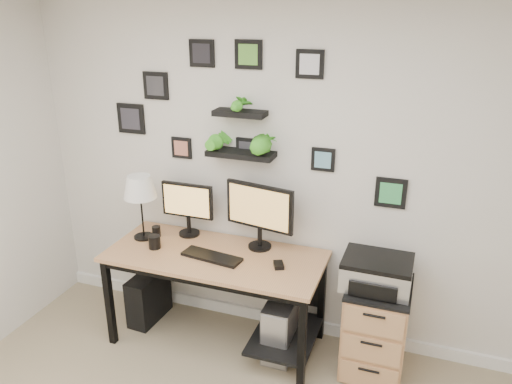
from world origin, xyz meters
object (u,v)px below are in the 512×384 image
at_px(monitor_right, 259,211).
at_px(table_lamp, 140,188).
at_px(desk, 222,268).
at_px(file_cabinet, 376,327).
at_px(mug, 154,242).
at_px(pc_tower_grey, 282,325).
at_px(monitor_left, 188,205).
at_px(printer, 377,272).
at_px(pc_tower_black, 149,297).

distance_m(monitor_right, table_lamp, 0.93).
bearing_deg(desk, file_cabinet, 2.90).
bearing_deg(table_lamp, file_cabinet, 0.70).
xyz_separation_m(table_lamp, mug, (0.17, -0.13, -0.36)).
relative_size(table_lamp, pc_tower_grey, 1.12).
bearing_deg(pc_tower_grey, monitor_right, 145.81).
bearing_deg(monitor_left, file_cabinet, -5.36).
relative_size(monitor_right, table_lamp, 1.05).
height_order(mug, pc_tower_grey, mug).
bearing_deg(monitor_right, pc_tower_grey, -34.19).
xyz_separation_m(monitor_left, printer, (1.48, -0.15, -0.23)).
xyz_separation_m(mug, pc_tower_black, (-0.18, 0.13, -0.60)).
bearing_deg(pc_tower_black, pc_tower_grey, 2.11).
relative_size(mug, pc_tower_grey, 0.22).
bearing_deg(pc_tower_black, file_cabinet, 4.20).
distance_m(monitor_right, printer, 0.93).
relative_size(desk, mug, 15.94).
height_order(monitor_left, monitor_right, monitor_right).
distance_m(monitor_right, pc_tower_grey, 0.87).
bearing_deg(file_cabinet, pc_tower_black, -179.43).
height_order(mug, file_cabinet, mug).
bearing_deg(monitor_left, table_lamp, -152.10).
relative_size(pc_tower_black, printer, 0.88).
relative_size(monitor_left, file_cabinet, 0.64).
bearing_deg(desk, printer, 2.54).
xyz_separation_m(monitor_left, file_cabinet, (1.51, -0.14, -0.67)).
bearing_deg(mug, pc_tower_black, 143.52).
bearing_deg(printer, file_cabinet, 16.84).
bearing_deg(mug, printer, 5.04).
bearing_deg(printer, mug, -174.96).
bearing_deg(desk, mug, -169.45).
xyz_separation_m(monitor_left, pc_tower_grey, (0.84, -0.19, -0.78)).
relative_size(monitor_left, pc_tower_grey, 0.94).
height_order(monitor_left, printer, monitor_left).
xyz_separation_m(mug, file_cabinet, (1.65, 0.15, -0.47)).
relative_size(monitor_right, printer, 1.17).
xyz_separation_m(table_lamp, pc_tower_black, (-0.01, 0.00, -0.96)).
xyz_separation_m(desk, mug, (-0.50, -0.09, 0.17)).
xyz_separation_m(pc_tower_black, file_cabinet, (1.83, 0.02, 0.13)).
relative_size(mug, file_cabinet, 0.15).
bearing_deg(desk, pc_tower_black, 176.66).
xyz_separation_m(pc_tower_black, pc_tower_grey, (1.16, -0.03, 0.02)).
bearing_deg(pc_tower_grey, desk, -178.92).
bearing_deg(mug, table_lamp, 143.16).
bearing_deg(file_cabinet, table_lamp, -179.30).
xyz_separation_m(mug, pc_tower_grey, (0.98, 0.10, -0.57)).
distance_m(monitor_left, pc_tower_black, 0.88).
xyz_separation_m(file_cabinet, printer, (-0.03, -0.01, 0.44)).
bearing_deg(pc_tower_grey, table_lamp, 178.67).
height_order(monitor_right, pc_tower_grey, monitor_right).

